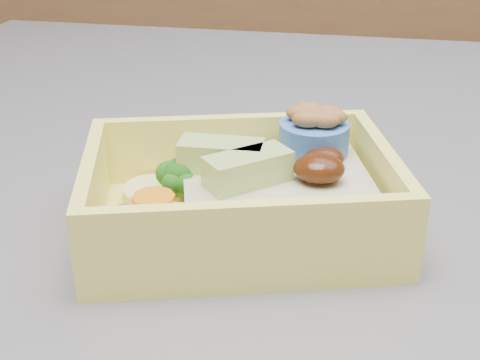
# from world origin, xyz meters

# --- Properties ---
(bento_box) EXTENTS (0.21, 0.17, 0.07)m
(bento_box) POSITION_xyz_m (-0.20, -0.17, 0.94)
(bento_box) COLOR #F8F066
(bento_box) RESTS_ON island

